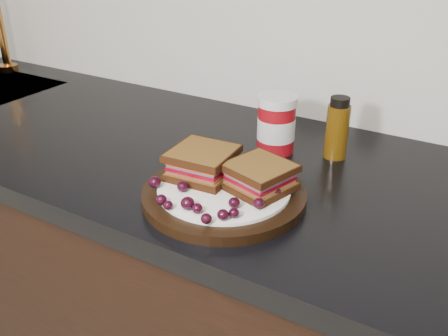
# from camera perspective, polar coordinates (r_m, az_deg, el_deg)

# --- Properties ---
(countertop) EXTENTS (3.98, 0.60, 0.04)m
(countertop) POSITION_cam_1_polar(r_m,az_deg,el_deg) (0.95, 7.38, -2.07)
(countertop) COLOR black
(countertop) RESTS_ON base_cabinets
(faucet) EXTENTS (0.06, 0.22, 0.28)m
(faucet) POSITION_cam_1_polar(r_m,az_deg,el_deg) (1.70, -24.24, 14.62)
(faucet) COLOR #AA682A
(faucet) RESTS_ON countertop
(plate) EXTENTS (0.28, 0.28, 0.02)m
(plate) POSITION_cam_1_polar(r_m,az_deg,el_deg) (0.85, 0.00, -3.06)
(plate) COLOR black
(plate) RESTS_ON countertop
(sandwich_left) EXTENTS (0.11, 0.11, 0.05)m
(sandwich_left) POSITION_cam_1_polar(r_m,az_deg,el_deg) (0.87, -2.46, 0.61)
(sandwich_left) COLOR brown
(sandwich_left) RESTS_ON plate
(sandwich_right) EXTENTS (0.12, 0.12, 0.05)m
(sandwich_right) POSITION_cam_1_polar(r_m,az_deg,el_deg) (0.83, 4.07, -0.99)
(sandwich_right) COLOR brown
(sandwich_right) RESTS_ON plate
(grape_0) EXTENTS (0.02, 0.02, 0.02)m
(grape_0) POSITION_cam_1_polar(r_m,az_deg,el_deg) (0.85, -7.92, -1.61)
(grape_0) COLOR black
(grape_0) RESTS_ON plate
(grape_1) EXTENTS (0.02, 0.02, 0.02)m
(grape_1) POSITION_cam_1_polar(r_m,az_deg,el_deg) (0.83, -4.75, -2.13)
(grape_1) COLOR black
(grape_1) RESTS_ON plate
(grape_2) EXTENTS (0.02, 0.02, 0.02)m
(grape_2) POSITION_cam_1_polar(r_m,az_deg,el_deg) (0.80, -7.20, -3.62)
(grape_2) COLOR black
(grape_2) RESTS_ON plate
(grape_3) EXTENTS (0.02, 0.02, 0.01)m
(grape_3) POSITION_cam_1_polar(r_m,az_deg,el_deg) (0.78, -6.41, -4.25)
(grape_3) COLOR black
(grape_3) RESTS_ON plate
(grape_4) EXTENTS (0.02, 0.02, 0.02)m
(grape_4) POSITION_cam_1_polar(r_m,az_deg,el_deg) (0.78, -4.19, -4.04)
(grape_4) COLOR black
(grape_4) RESTS_ON plate
(grape_5) EXTENTS (0.02, 0.02, 0.02)m
(grape_5) POSITION_cam_1_polar(r_m,az_deg,el_deg) (0.77, -3.09, -4.63)
(grape_5) COLOR black
(grape_5) RESTS_ON plate
(grape_6) EXTENTS (0.02, 0.02, 0.02)m
(grape_6) POSITION_cam_1_polar(r_m,az_deg,el_deg) (0.75, -2.04, -5.80)
(grape_6) COLOR black
(grape_6) RESTS_ON plate
(grape_7) EXTENTS (0.02, 0.02, 0.02)m
(grape_7) POSITION_cam_1_polar(r_m,az_deg,el_deg) (0.75, -0.12, -5.36)
(grape_7) COLOR black
(grape_7) RESTS_ON plate
(grape_8) EXTENTS (0.02, 0.02, 0.02)m
(grape_8) POSITION_cam_1_polar(r_m,az_deg,el_deg) (0.76, 1.14, -5.15)
(grape_8) COLOR black
(grape_8) RESTS_ON plate
(grape_9) EXTENTS (0.02, 0.02, 0.02)m
(grape_9) POSITION_cam_1_polar(r_m,az_deg,el_deg) (0.78, 1.17, -3.99)
(grape_9) COLOR black
(grape_9) RESTS_ON plate
(grape_10) EXTENTS (0.02, 0.02, 0.02)m
(grape_10) POSITION_cam_1_polar(r_m,az_deg,el_deg) (0.78, 4.01, -4.06)
(grape_10) COLOR black
(grape_10) RESTS_ON plate
(grape_11) EXTENTS (0.02, 0.02, 0.02)m
(grape_11) POSITION_cam_1_polar(r_m,az_deg,el_deg) (0.80, 4.22, -3.47)
(grape_11) COLOR black
(grape_11) RESTS_ON plate
(grape_12) EXTENTS (0.02, 0.02, 0.02)m
(grape_12) POSITION_cam_1_polar(r_m,az_deg,el_deg) (0.82, 5.87, -2.74)
(grape_12) COLOR black
(grape_12) RESTS_ON plate
(grape_13) EXTENTS (0.02, 0.02, 0.02)m
(grape_13) POSITION_cam_1_polar(r_m,az_deg,el_deg) (0.85, 5.86, -1.48)
(grape_13) COLOR black
(grape_13) RESTS_ON plate
(grape_14) EXTENTS (0.01, 0.01, 0.01)m
(grape_14) POSITION_cam_1_polar(r_m,az_deg,el_deg) (0.92, -0.57, 0.73)
(grape_14) COLOR black
(grape_14) RESTS_ON plate
(grape_15) EXTENTS (0.02, 0.02, 0.02)m
(grape_15) POSITION_cam_1_polar(r_m,az_deg,el_deg) (0.89, -1.35, 0.12)
(grape_15) COLOR black
(grape_15) RESTS_ON plate
(grape_16) EXTENTS (0.02, 0.02, 0.02)m
(grape_16) POSITION_cam_1_polar(r_m,az_deg,el_deg) (0.90, -2.83, 0.40)
(grape_16) COLOR black
(grape_16) RESTS_ON plate
(grape_17) EXTENTS (0.02, 0.02, 0.02)m
(grape_17) POSITION_cam_1_polar(r_m,az_deg,el_deg) (0.88, -4.07, -0.41)
(grape_17) COLOR black
(grape_17) RESTS_ON plate
(grape_18) EXTENTS (0.02, 0.02, 0.02)m
(grape_18) POSITION_cam_1_polar(r_m,az_deg,el_deg) (0.87, -5.54, -0.65)
(grape_18) COLOR black
(grape_18) RESTS_ON plate
(grape_19) EXTENTS (0.02, 0.02, 0.02)m
(grape_19) POSITION_cam_1_polar(r_m,az_deg,el_deg) (0.91, -1.16, 0.64)
(grape_19) COLOR black
(grape_19) RESTS_ON plate
(grape_20) EXTENTS (0.02, 0.02, 0.02)m
(grape_20) POSITION_cam_1_polar(r_m,az_deg,el_deg) (0.87, -2.97, -0.71)
(grape_20) COLOR black
(grape_20) RESTS_ON plate
(grape_21) EXTENTS (0.02, 0.02, 0.02)m
(grape_21) POSITION_cam_1_polar(r_m,az_deg,el_deg) (0.87, -3.19, -0.68)
(grape_21) COLOR black
(grape_21) RESTS_ON plate
(condiment_jar) EXTENTS (0.09, 0.09, 0.12)m
(condiment_jar) POSITION_cam_1_polar(r_m,az_deg,el_deg) (1.02, 5.99, 5.02)
(condiment_jar) COLOR maroon
(condiment_jar) RESTS_ON countertop
(oil_bottle) EXTENTS (0.05, 0.05, 0.13)m
(oil_bottle) POSITION_cam_1_polar(r_m,az_deg,el_deg) (1.01, 12.82, 4.50)
(oil_bottle) COLOR #513208
(oil_bottle) RESTS_ON countertop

